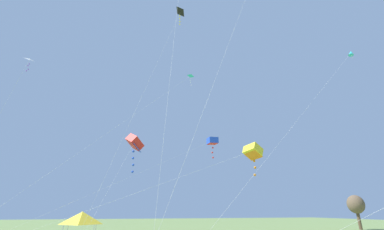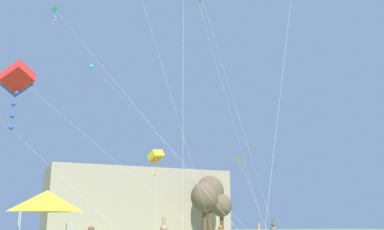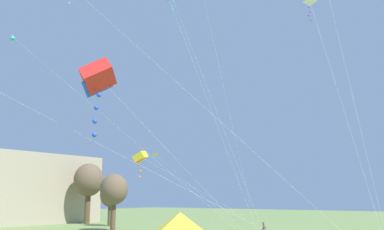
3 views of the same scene
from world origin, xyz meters
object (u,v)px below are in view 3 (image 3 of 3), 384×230
object	(u,v)px
kite_yellow_box_1	(141,157)
kite_white_delta_3	(311,8)
kite_cyan_diamond_8	(14,38)
kite_red_box_9	(98,78)
festival_tent	(180,224)
kite_yellow_delta_4	(157,157)

from	to	relation	value
kite_yellow_box_1	kite_white_delta_3	world-z (taller)	kite_white_delta_3
kite_white_delta_3	kite_cyan_diamond_8	size ratio (longest dim) A/B	0.63
kite_white_delta_3	kite_red_box_9	size ratio (longest dim) A/B	1.14
kite_yellow_box_1	kite_cyan_diamond_8	xyz separation A→B (m)	(-3.22, 14.93, 12.67)
festival_tent	kite_yellow_delta_4	xyz separation A→B (m)	(22.98, 21.84, 6.05)
kite_cyan_diamond_8	kite_red_box_9	bearing A→B (deg)	-109.40
festival_tent	kite_red_box_9	size ratio (longest dim) A/B	0.26
festival_tent	kite_red_box_9	xyz separation A→B (m)	(-1.90, 3.94, 7.22)
festival_tent	kite_yellow_delta_4	distance (m)	32.28
festival_tent	kite_yellow_box_1	xyz separation A→B (m)	(9.24, 11.46, 4.37)
kite_yellow_box_1	kite_red_box_9	distance (m)	13.73
kite_yellow_delta_4	kite_red_box_9	bearing A→B (deg)	-144.26
kite_yellow_box_1	kite_yellow_delta_4	size ratio (longest dim) A/B	1.08
kite_yellow_box_1	kite_yellow_delta_4	xyz separation A→B (m)	(13.75, 10.39, 1.68)
festival_tent	kite_red_box_9	distance (m)	8.44
kite_cyan_diamond_8	kite_white_delta_3	bearing A→B (deg)	-91.72
kite_white_delta_3	kite_red_box_9	bearing A→B (deg)	128.26
kite_yellow_box_1	kite_cyan_diamond_8	size ratio (longest dim) A/B	0.88
kite_yellow_box_1	kite_white_delta_3	bearing A→B (deg)	-104.29
festival_tent	kite_yellow_delta_4	world-z (taller)	kite_yellow_delta_4
kite_white_delta_3	kite_yellow_delta_4	distance (m)	32.59
festival_tent	kite_yellow_delta_4	size ratio (longest dim) A/B	0.17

